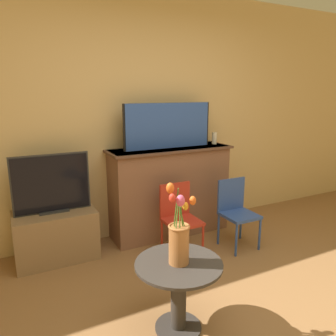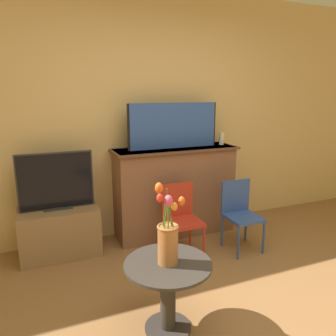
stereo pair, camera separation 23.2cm
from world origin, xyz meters
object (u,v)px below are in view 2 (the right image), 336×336
chair_blue (240,211)px  chair_red (181,215)px  vase_tulips (168,238)px  tv_monitor (56,182)px  painting (174,126)px

chair_blue → chair_red: bearing=168.8°
chair_red → vase_tulips: size_ratio=1.30×
tv_monitor → vase_tulips: 1.55m
painting → vase_tulips: size_ratio=1.88×
tv_monitor → chair_blue: size_ratio=1.00×
chair_blue → vase_tulips: size_ratio=1.30×
painting → vase_tulips: (-0.67, -1.47, -0.57)m
painting → chair_blue: 1.15m
chair_red → chair_blue: same height
chair_red → vase_tulips: (-0.55, -0.98, 0.28)m
painting → tv_monitor: size_ratio=1.46×
chair_blue → vase_tulips: (-1.16, -0.86, 0.28)m
tv_monitor → chair_blue: tv_monitor is taller
painting → vase_tulips: painting is taller
tv_monitor → chair_blue: (1.76, -0.57, -0.35)m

